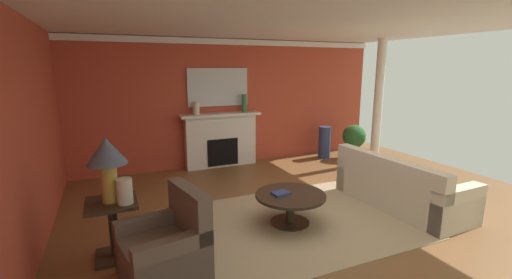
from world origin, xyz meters
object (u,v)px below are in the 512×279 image
coffee_table (290,202)px  side_table (113,226)px  vase_on_side_table (125,191)px  vase_tall_corner (324,142)px  mantel_mirror (218,87)px  table_lamp (107,157)px  vase_mantel_right (244,103)px  sofa (399,189)px  armchair_near_window (167,250)px  fireplace (221,141)px  potted_plant (354,139)px  vase_mantel_left (196,109)px

coffee_table → side_table: size_ratio=1.43×
vase_on_side_table → vase_tall_corner: size_ratio=0.37×
mantel_mirror → table_lamp: size_ratio=1.83×
vase_on_side_table → vase_mantel_right: bearing=49.7°
mantel_mirror → sofa: (1.91, -3.46, -1.47)m
armchair_near_window → mantel_mirror: bearing=64.9°
fireplace → sofa: fireplace is taller
mantel_mirror → potted_plant: 3.52m
side_table → vase_on_side_table: size_ratio=2.42×
fireplace → table_lamp: (-2.33, -3.14, 0.65)m
table_lamp → vase_tall_corner: size_ratio=0.97×
vase_mantel_left → potted_plant: 3.88m
sofa → coffee_table: sofa is taller
mantel_mirror → vase_tall_corner: size_ratio=1.77×
armchair_near_window → vase_mantel_left: (1.27, 3.72, 1.04)m
coffee_table → vase_mantel_right: vase_mantel_right is taller
coffee_table → vase_mantel_left: size_ratio=3.68×
armchair_near_window → vase_mantel_right: (2.37, 3.72, 1.10)m
coffee_table → vase_tall_corner: (2.59, 2.89, 0.05)m
mantel_mirror → vase_mantel_left: 0.72m
side_table → vase_tall_corner: size_ratio=0.91×
armchair_near_window → table_lamp: bearing=128.5°
fireplace → vase_mantel_left: 0.95m
fireplace → armchair_near_window: 4.20m
side_table → vase_on_side_table: bearing=-38.7°
mantel_mirror → sofa: bearing=-61.1°
coffee_table → potted_plant: (3.19, 2.53, 0.16)m
mantel_mirror → vase_mantel_left: mantel_mirror is taller
armchair_near_window → side_table: (-0.50, 0.63, 0.09)m
armchair_near_window → potted_plant: bearing=31.8°
fireplace → vase_tall_corner: fireplace is taller
fireplace → mantel_mirror: bearing=90.0°
armchair_near_window → side_table: armchair_near_window is taller
side_table → potted_plant: size_ratio=0.84×
mantel_mirror → coffee_table: (-0.00, -3.31, -1.44)m
vase_tall_corner → mantel_mirror: bearing=170.8°
vase_on_side_table → vase_mantel_left: size_ratio=1.07×
sofa → table_lamp: size_ratio=2.85×
vase_on_side_table → potted_plant: 5.97m
fireplace → vase_mantel_left: bearing=-174.9°
coffee_table → vase_tall_corner: bearing=48.2°
mantel_mirror → armchair_near_window: size_ratio=1.44×
side_table → vase_tall_corner: bearing=30.1°
fireplace → side_table: size_ratio=2.57×
mantel_mirror → side_table: (-2.33, -3.26, -1.37)m
side_table → vase_tall_corner: 5.67m
fireplace → vase_on_side_table: fireplace is taller
vase_on_side_table → vase_mantel_left: bearing=63.2°
table_lamp → vase_mantel_right: vase_mantel_right is taller
sofa → potted_plant: bearing=64.5°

